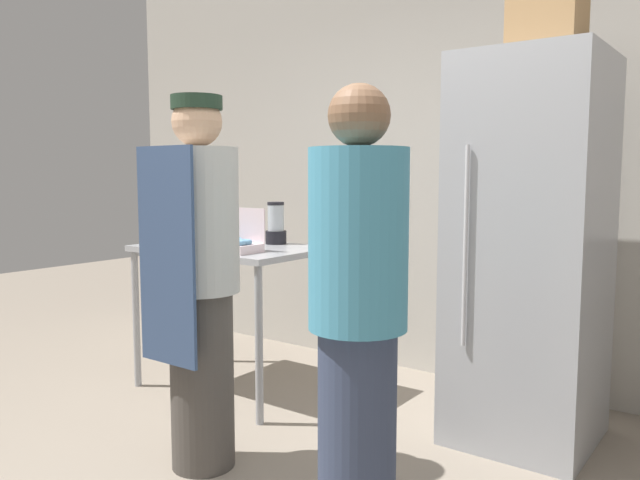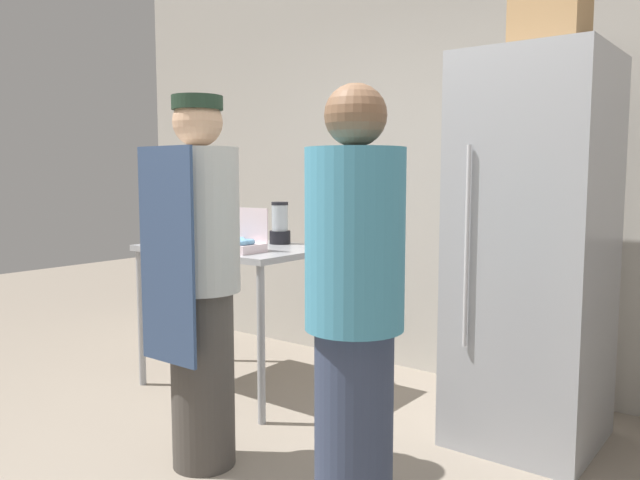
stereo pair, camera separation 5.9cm
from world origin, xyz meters
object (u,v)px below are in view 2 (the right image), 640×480
Objects in this scene: donut_box at (240,243)px; cardboard_storage_box at (550,21)px; blender_pitcher at (280,225)px; person_baker at (200,278)px; refrigerator at (532,252)px; binder_stack at (216,230)px; person_customer at (354,317)px.

donut_box is 0.78× the size of cardboard_storage_box.
blender_pitcher is 0.16× the size of person_baker.
binder_stack is (-2.05, -0.23, 0.02)m from refrigerator.
refrigerator reaches higher than blender_pitcher.
person_customer is at bearing -101.30° from cardboard_storage_box.
person_customer reaches higher than donut_box.
person_baker reaches higher than person_customer.
donut_box is 0.94× the size of blender_pitcher.
refrigerator is 1.14× the size of person_baker.
cardboard_storage_box reaches higher than donut_box.
refrigerator is 7.63× the size of donut_box.
refrigerator is at bearing 3.18° from blender_pitcher.
refrigerator is 5.97× the size of cardboard_storage_box.
binder_stack is (-0.45, -0.14, -0.04)m from blender_pitcher.
donut_box is 0.15× the size of person_baker.
person_customer is at bearing -40.72° from blender_pitcher.
cardboard_storage_box reaches higher than refrigerator.
refrigerator is at bearing 47.36° from person_baker.
donut_box is 0.15× the size of person_customer.
person_customer is (-0.25, -1.26, -1.23)m from cardboard_storage_box.
donut_box is at bearing -78.10° from blender_pitcher.
blender_pitcher is at bearing -178.47° from cardboard_storage_box.
refrigerator is 1.32m from person_customer.
binder_stack is 1.36m from person_baker.
binder_stack is at bearing 148.99° from donut_box.
blender_pitcher is 0.16× the size of person_customer.
refrigerator reaches higher than person_customer.
donut_box is at bearing -31.01° from binder_stack.
cardboard_storage_box is (0.06, -0.04, 1.11)m from refrigerator.
refrigerator is 1.11m from cardboard_storage_box.
donut_box is 0.64m from binder_stack.
donut_box is 1.51m from person_customer.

